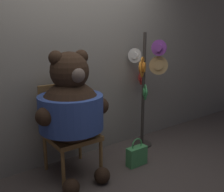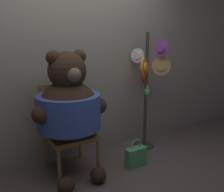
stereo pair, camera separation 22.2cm
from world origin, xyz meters
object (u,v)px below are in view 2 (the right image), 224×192
at_px(chair, 67,125).
at_px(hat_display_rack, 148,84).
at_px(handbag_on_ground, 136,156).
at_px(teddy_bear, 69,107).

height_order(chair, hat_display_rack, hat_display_rack).
bearing_deg(handbag_on_ground, hat_display_rack, 38.27).
distance_m(hat_display_rack, handbag_on_ground, 0.98).
distance_m(teddy_bear, hat_display_rack, 1.22).
bearing_deg(hat_display_rack, chair, 177.85).
bearing_deg(hat_display_rack, teddy_bear, -173.35).
xyz_separation_m(chair, handbag_on_ground, (0.70, -0.41, -0.40)).
distance_m(chair, hat_display_rack, 1.23).
height_order(chair, handbag_on_ground, chair).
bearing_deg(handbag_on_ground, chair, 149.88).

